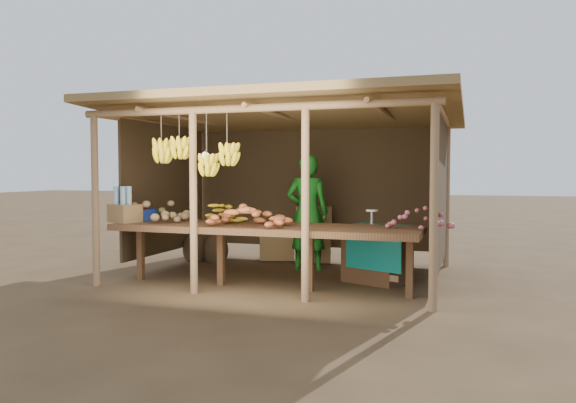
% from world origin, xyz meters
% --- Properties ---
extents(ground, '(60.00, 60.00, 0.00)m').
position_xyz_m(ground, '(0.00, 0.00, 0.00)').
color(ground, brown).
rests_on(ground, ground).
extents(stall_structure, '(4.70, 3.50, 2.43)m').
position_xyz_m(stall_structure, '(-0.07, 0.05, 1.92)').
color(stall_structure, '#A37B54').
rests_on(stall_structure, ground).
extents(counter, '(3.90, 1.05, 0.80)m').
position_xyz_m(counter, '(0.00, -0.95, 0.74)').
color(counter, brown).
rests_on(counter, ground).
extents(potato_heap, '(1.11, 0.70, 0.37)m').
position_xyz_m(potato_heap, '(-1.70, -0.96, 0.99)').
color(potato_heap, olive).
rests_on(potato_heap, counter).
extents(sweet_potato_heap, '(1.08, 0.73, 0.36)m').
position_xyz_m(sweet_potato_heap, '(-0.14, -1.10, 0.98)').
color(sweet_potato_heap, '#BB5F30').
rests_on(sweet_potato_heap, counter).
extents(onion_heap, '(0.86, 0.68, 0.35)m').
position_xyz_m(onion_heap, '(1.90, -0.86, 0.98)').
color(onion_heap, '#C45F6E').
rests_on(onion_heap, counter).
extents(banana_pile, '(0.61, 0.41, 0.35)m').
position_xyz_m(banana_pile, '(-0.73, -0.62, 0.97)').
color(banana_pile, yellow).
rests_on(banana_pile, counter).
extents(tomato_basin, '(0.44, 0.44, 0.23)m').
position_xyz_m(tomato_basin, '(-1.90, -0.77, 0.90)').
color(tomato_basin, navy).
rests_on(tomato_basin, counter).
extents(bottle_box, '(0.46, 0.42, 0.48)m').
position_xyz_m(bottle_box, '(-1.90, -1.16, 0.98)').
color(bottle_box, olive).
rests_on(bottle_box, counter).
extents(vendor, '(0.71, 0.54, 1.73)m').
position_xyz_m(vendor, '(0.13, 0.54, 0.86)').
color(vendor, '#1B7B1F').
rests_on(vendor, ground).
extents(tarp_crate, '(1.04, 0.97, 0.98)m').
position_xyz_m(tarp_crate, '(1.28, -0.08, 0.40)').
color(tarp_crate, brown).
rests_on(tarp_crate, ground).
extents(carton_stack, '(1.29, 0.60, 0.90)m').
position_xyz_m(carton_stack, '(-0.17, 1.20, 0.40)').
color(carton_stack, olive).
rests_on(carton_stack, ground).
extents(burlap_sacks, '(0.79, 0.41, 0.56)m').
position_xyz_m(burlap_sacks, '(-1.68, 0.74, 0.24)').
color(burlap_sacks, '#4D3923').
rests_on(burlap_sacks, ground).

